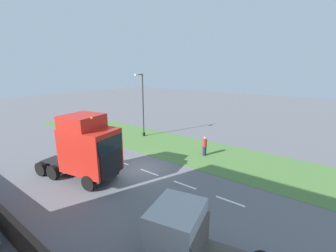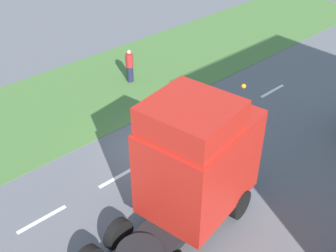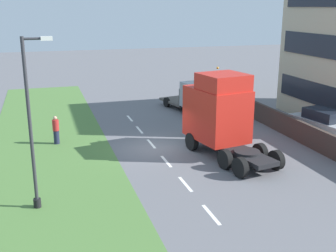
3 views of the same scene
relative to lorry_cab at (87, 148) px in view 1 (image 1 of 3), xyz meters
name	(u,v)px [view 1 (image 1 of 3)]	position (x,y,z in m)	size (l,w,h in m)	color
ground_plane	(141,169)	(-3.34, 1.73, -2.32)	(120.00, 120.00, 0.00)	slate
grass_verge	(183,148)	(-9.34, 1.73, -2.31)	(7.00, 44.00, 0.01)	#4C7538
lane_markings	(134,167)	(-3.34, 1.03, -2.32)	(0.16, 17.80, 0.00)	white
boundary_wall	(6,223)	(5.66, 1.73, -1.65)	(0.25, 24.00, 1.34)	#382D28
lorry_cab	(87,148)	(0.00, 0.00, 0.00)	(3.66, 6.76, 4.78)	black
flatbed_truck	(188,237)	(2.02, 9.39, -0.99)	(3.28, 5.67, 2.51)	#999EA3
lamp_post	(143,108)	(-10.05, -4.21, 0.98)	(1.28, 0.31, 7.12)	black
pedestrian	(205,146)	(-8.93, 4.35, -1.45)	(0.39, 0.39, 1.77)	#1E233D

